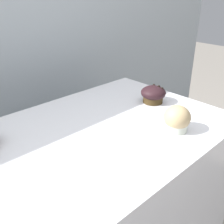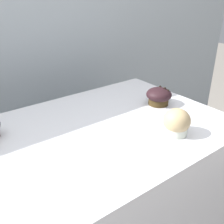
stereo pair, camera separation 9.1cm
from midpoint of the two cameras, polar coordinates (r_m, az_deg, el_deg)
The scene contains 3 objects.
wall_back at distance 1.38m, azimuth -22.73°, elevation 3.83°, with size 3.20×0.10×1.80m, color #A8B2B7.
muffin_back_left at distance 0.88m, azimuth 11.13°, elevation -1.65°, with size 0.09×0.09×0.09m.
muffin_back_right at distance 1.09m, azimuth 6.63°, elevation 3.82°, with size 0.10×0.10×0.07m.
Camera 1 is at (-0.46, -0.59, 1.37)m, focal length 42.00 mm.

